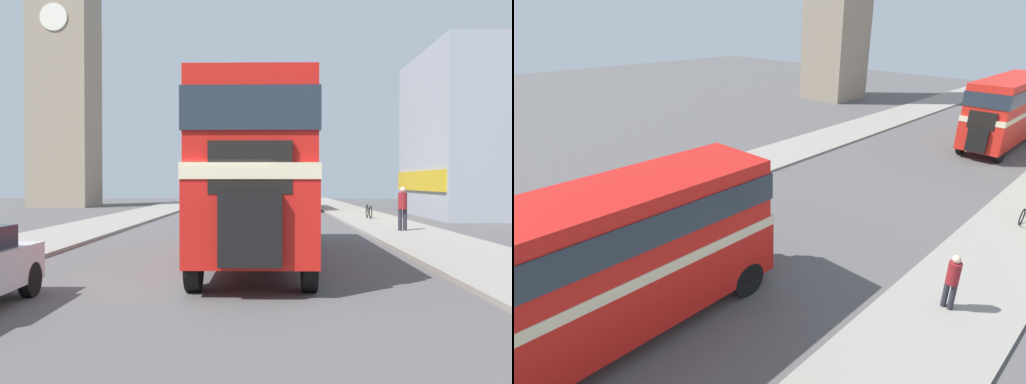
% 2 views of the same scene
% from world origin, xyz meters
% --- Properties ---
extents(ground_plane, '(120.00, 120.00, 0.00)m').
position_xyz_m(ground_plane, '(0.00, 0.00, 0.00)').
color(ground_plane, '#565454').
extents(double_decker_bus, '(2.52, 10.91, 4.22)m').
position_xyz_m(double_decker_bus, '(0.81, 4.16, 2.52)').
color(double_decker_bus, red).
rests_on(double_decker_bus, ground_plane).
extents(bus_distant, '(2.56, 9.39, 4.43)m').
position_xyz_m(bus_distant, '(2.23, 30.88, 2.63)').
color(bus_distant, red).
rests_on(bus_distant, ground_plane).
extents(pedestrian_walking, '(0.36, 0.36, 1.78)m').
position_xyz_m(pedestrian_walking, '(6.64, 12.13, 1.13)').
color(pedestrian_walking, '#282833').
rests_on(pedestrian_walking, sidewalk_right).
extents(bicycle_on_pavement, '(0.05, 1.76, 0.78)m').
position_xyz_m(bicycle_on_pavement, '(6.63, 19.83, 0.48)').
color(bicycle_on_pavement, black).
rests_on(bicycle_on_pavement, sidewalk_right).
extents(church_tower, '(5.12, 5.12, 31.56)m').
position_xyz_m(church_tower, '(-15.97, 36.69, 16.16)').
color(church_tower, gray).
rests_on(church_tower, ground_plane).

